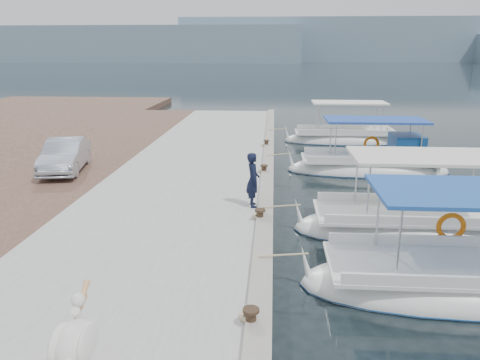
# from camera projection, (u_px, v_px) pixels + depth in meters

# --- Properties ---
(ground) EXTENTS (400.00, 400.00, 0.00)m
(ground) POSITION_uv_depth(u_px,v_px,m) (272.00, 262.00, 11.24)
(ground) COLOR black
(ground) RESTS_ON ground
(concrete_quay) EXTENTS (6.00, 40.00, 0.50)m
(concrete_quay) POSITION_uv_depth(u_px,v_px,m) (187.00, 190.00, 16.19)
(concrete_quay) COLOR #A2A29C
(concrete_quay) RESTS_ON ground
(quay_curb) EXTENTS (0.44, 40.00, 0.12)m
(quay_curb) POSITION_uv_depth(u_px,v_px,m) (267.00, 183.00, 15.91)
(quay_curb) COLOR gray
(quay_curb) RESTS_ON concrete_quay
(cobblestone_strip) EXTENTS (4.00, 40.00, 0.50)m
(cobblestone_strip) POSITION_uv_depth(u_px,v_px,m) (47.00, 187.00, 16.53)
(cobblestone_strip) COLOR #4E3329
(cobblestone_strip) RESTS_ON ground
(distant_hills) EXTENTS (330.00, 60.00, 18.00)m
(distant_hills) POSITION_uv_depth(u_px,v_px,m) (344.00, 44.00, 200.77)
(distant_hills) COLOR gray
(distant_hills) RESTS_ON ground
(fishing_caique_b) EXTENTS (6.43, 2.52, 2.83)m
(fishing_caique_b) POSITION_uv_depth(u_px,v_px,m) (452.00, 285.00, 9.91)
(fishing_caique_b) COLOR white
(fishing_caique_b) RESTS_ON ground
(fishing_caique_c) EXTENTS (6.65, 2.44, 2.83)m
(fishing_caique_c) POSITION_uv_depth(u_px,v_px,m) (413.00, 229.00, 13.04)
(fishing_caique_c) COLOR white
(fishing_caique_c) RESTS_ON ground
(fishing_caique_d) EXTENTS (6.69, 2.25, 2.83)m
(fishing_caique_d) POSITION_uv_depth(u_px,v_px,m) (370.00, 167.00, 19.53)
(fishing_caique_d) COLOR white
(fishing_caique_d) RESTS_ON ground
(fishing_caique_e) EXTENTS (6.58, 2.15, 2.83)m
(fishing_caique_e) POSITION_uv_depth(u_px,v_px,m) (344.00, 140.00, 25.85)
(fishing_caique_e) COLOR white
(fishing_caique_e) RESTS_ON ground
(mooring_bollards) EXTENTS (0.28, 20.28, 0.33)m
(mooring_bollards) POSITION_uv_depth(u_px,v_px,m) (260.00, 214.00, 12.52)
(mooring_bollards) COLOR black
(mooring_bollards) RESTS_ON concrete_quay
(pelican) EXTENTS (0.59, 1.40, 1.08)m
(pelican) POSITION_uv_depth(u_px,v_px,m) (75.00, 340.00, 6.48)
(pelican) COLOR tan
(pelican) RESTS_ON concrete_quay
(fisherman) EXTENTS (0.48, 0.64, 1.60)m
(fisherman) POSITION_uv_depth(u_px,v_px,m) (253.00, 180.00, 13.55)
(fisherman) COLOR black
(fisherman) RESTS_ON concrete_quay
(parked_car) EXTENTS (1.98, 3.85, 1.21)m
(parked_car) POSITION_uv_depth(u_px,v_px,m) (65.00, 155.00, 17.59)
(parked_car) COLOR #A7B0BF
(parked_car) RESTS_ON cobblestone_strip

